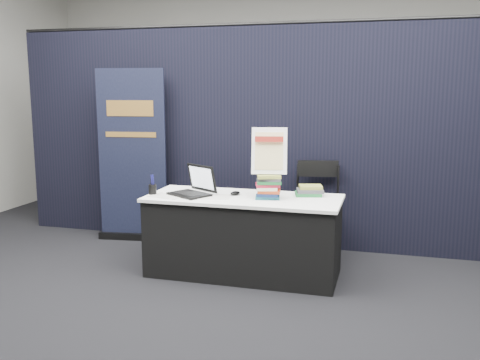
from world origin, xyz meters
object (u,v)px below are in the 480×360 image
Objects in this scene: display_table at (244,236)px; book_stack_tall at (268,187)px; laptop at (191,188)px; stacking_chair at (315,205)px; pullup_banner at (132,166)px; book_stack_short at (309,190)px; info_sign at (269,151)px.

display_table is 7.70× the size of book_stack_tall.
laptop reaches higher than stacking_chair.
stacking_chair is at bearing 65.40° from laptop.
pullup_banner is (-1.53, 0.79, 0.49)m from display_table.
book_stack_tall is at bearing 31.14° from laptop.
book_stack_short is at bearing 20.65° from display_table.
info_sign is at bearing 90.00° from book_stack_tall.
pullup_banner is (-1.03, 0.83, 0.05)m from laptop.
pullup_banner is 1.98× the size of stacking_chair.
display_table is 0.93m from stacking_chair.
book_stack_tall is 0.12× the size of pullup_banner.
book_stack_tall is 0.32m from info_sign.
display_table is 0.54m from book_stack_tall.
stacking_chair is at bearing 51.48° from display_table.
book_stack_short is at bearing 35.95° from book_stack_tall.
display_table is 3.94× the size of laptop.
book_stack_short is 0.62× the size of info_sign.
laptop is at bearing -156.36° from stacking_chair.
info_sign is (0.74, 0.04, 0.37)m from laptop.
pullup_banner is (-1.77, 0.79, -0.31)m from info_sign.
display_table is 1.79m from pullup_banner.
stacking_chair is (0.33, 0.74, -0.31)m from book_stack_tall.
info_sign is at bearing -31.81° from pullup_banner.
book_stack_tall is (0.24, -0.03, 0.49)m from display_table.
display_table is 0.75m from book_stack_short.
book_stack_short is 2.19m from pullup_banner.
laptop is 1.95× the size of book_stack_tall.
info_sign is at bearing 33.49° from laptop.
laptop is 1.32m from pullup_banner.
pullup_banner reaches higher than info_sign.
laptop is at bearing -46.71° from pullup_banner.
info_sign is at bearing -126.30° from stacking_chair.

